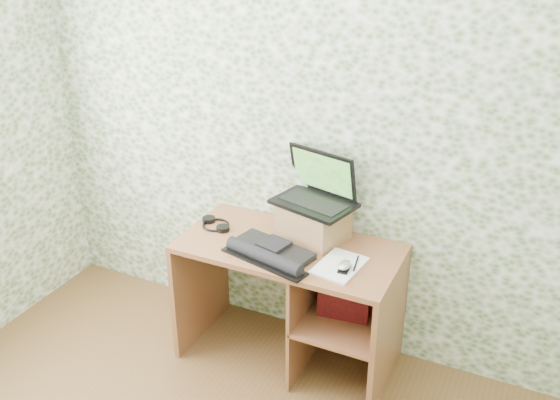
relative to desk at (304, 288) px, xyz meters
The scene contains 10 objects.
wall_back 0.87m from the desk, 105.57° to the left, with size 3.50×3.50×0.00m, color white.
desk is the anchor object (origin of this frame).
riser 0.39m from the desk, 89.33° to the left, with size 0.33×0.28×0.20m, color olive.
laptop 0.56m from the desk, 89.52° to the left, with size 0.48×0.39×0.28m.
keyboard 0.36m from the desk, 125.95° to the right, with size 0.52×0.36×0.07m.
headphones 0.62m from the desk, behind, with size 0.21×0.21×0.03m.
notepad 0.39m from the desk, 25.18° to the right, with size 0.20×0.29×0.01m, color silver.
mouse 0.44m from the desk, 27.74° to the right, with size 0.06×0.10×0.03m, color silver.
pen 0.43m from the desk, 12.74° to the right, with size 0.01×0.01×0.15m, color black.
red_box 0.26m from the desk, ahead, with size 0.28×0.09×0.33m, color maroon.
Camera 1 is at (1.21, -1.23, 2.44)m, focal length 40.00 mm.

